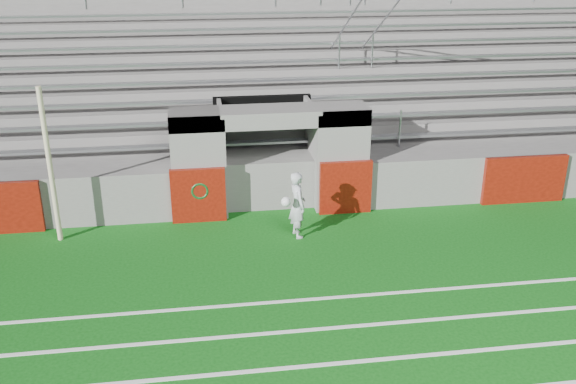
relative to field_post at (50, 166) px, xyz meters
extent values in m
plane|color=#0D4E10|center=(4.96, -2.39, -1.77)|extent=(90.00, 90.00, 0.00)
cylinder|color=beige|center=(0.00, 0.00, 0.00)|extent=(0.12, 0.12, 3.54)
cube|color=white|center=(4.96, -5.39, -1.76)|extent=(28.00, 0.09, 0.01)
cube|color=white|center=(4.96, -4.39, -1.76)|extent=(28.00, 0.09, 0.01)
cube|color=white|center=(4.96, -3.39, -1.76)|extent=(28.00, 0.09, 0.01)
cube|color=slate|center=(12.66, 0.79, -1.14)|extent=(10.60, 0.35, 1.25)
cube|color=slate|center=(3.16, 1.11, -0.47)|extent=(1.20, 1.00, 2.60)
cube|color=slate|center=(6.76, 1.11, -0.47)|extent=(1.20, 1.00, 2.60)
cube|color=black|center=(4.96, 2.81, -0.52)|extent=(2.60, 0.20, 2.50)
cube|color=slate|center=(3.81, 1.71, -0.52)|extent=(0.10, 2.20, 2.50)
cube|color=slate|center=(6.11, 1.71, -0.52)|extent=(0.10, 2.20, 2.50)
cube|color=slate|center=(4.96, 1.11, 0.63)|extent=(4.80, 1.00, 0.40)
cube|color=slate|center=(4.96, 4.96, -0.62)|extent=(26.00, 8.00, 0.20)
cube|color=slate|center=(4.96, 4.96, -1.24)|extent=(26.00, 8.00, 1.05)
cube|color=#591007|center=(3.16, 0.56, -1.09)|extent=(1.30, 0.15, 1.35)
cube|color=#591007|center=(6.76, 0.56, -1.09)|extent=(1.30, 0.15, 1.35)
cube|color=#591007|center=(11.46, 0.56, -1.14)|extent=(2.20, 0.15, 1.25)
cube|color=gray|center=(4.96, 2.04, -0.30)|extent=(23.00, 0.28, 0.06)
cube|color=slate|center=(4.96, 2.89, -0.33)|extent=(24.00, 0.75, 0.38)
cube|color=gray|center=(4.96, 2.79, 0.08)|extent=(23.00, 0.28, 0.06)
cube|color=slate|center=(4.96, 3.64, -0.14)|extent=(24.00, 0.75, 0.76)
cube|color=gray|center=(4.96, 3.54, 0.46)|extent=(23.00, 0.28, 0.06)
cube|color=slate|center=(4.96, 4.39, 0.05)|extent=(24.00, 0.75, 1.14)
cube|color=gray|center=(4.96, 4.29, 0.84)|extent=(23.00, 0.28, 0.06)
cube|color=slate|center=(4.96, 5.14, 0.24)|extent=(24.00, 0.75, 1.52)
cube|color=gray|center=(4.96, 5.04, 1.22)|extent=(23.00, 0.28, 0.06)
cube|color=slate|center=(4.96, 5.89, 0.43)|extent=(24.00, 0.75, 1.90)
cube|color=gray|center=(4.96, 5.79, 1.60)|extent=(23.00, 0.28, 0.06)
cube|color=slate|center=(4.96, 6.64, 0.62)|extent=(24.00, 0.75, 2.28)
cube|color=gray|center=(4.96, 6.54, 1.98)|extent=(23.00, 0.28, 0.06)
cube|color=slate|center=(4.96, 7.39, 0.81)|extent=(24.00, 0.75, 2.66)
cube|color=gray|center=(4.96, 7.29, 2.36)|extent=(23.00, 0.28, 0.06)
cube|color=slate|center=(4.96, 8.06, 0.88)|extent=(26.00, 0.60, 5.29)
cylinder|color=#A5A8AD|center=(7.46, 1.76, -0.02)|extent=(0.05, 0.05, 1.00)
cylinder|color=#A5A8AD|center=(7.46, 4.76, 1.50)|extent=(0.05, 0.05, 1.00)
cylinder|color=#A5A8AD|center=(7.46, 4.76, 2.00)|extent=(0.05, 6.02, 3.08)
cylinder|color=#A5A8AD|center=(8.46, 1.76, -0.02)|extent=(0.05, 0.05, 1.00)
cylinder|color=#A5A8AD|center=(8.46, 4.76, 1.50)|extent=(0.05, 0.05, 1.00)
cylinder|color=#A5A8AD|center=(8.46, 4.76, 2.00)|extent=(0.05, 6.02, 3.08)
imported|color=#B7BBC1|center=(5.38, -0.58, -0.99)|extent=(0.48, 0.63, 1.56)
sphere|color=white|center=(5.08, -0.85, -0.79)|extent=(0.22, 0.22, 0.22)
torus|color=#0C3C15|center=(3.21, 0.56, -0.97)|extent=(0.49, 0.09, 0.49)
torus|color=#0D4317|center=(3.21, 0.51, -0.97)|extent=(0.45, 0.09, 0.45)
camera|label=1|loc=(3.24, -13.78, 4.70)|focal=40.00mm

